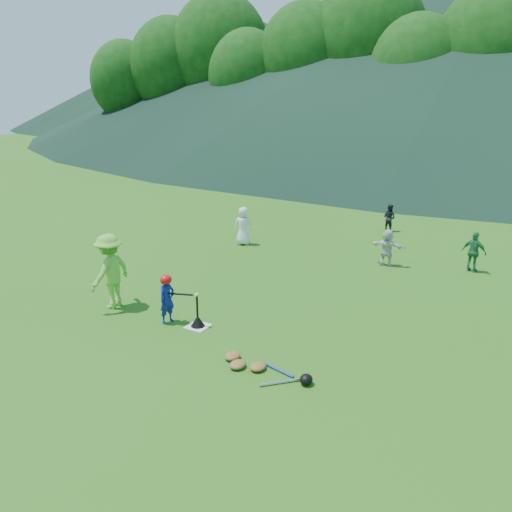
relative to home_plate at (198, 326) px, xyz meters
The scene contains 15 objects.
ground 0.01m from the home_plate, ahead, with size 120.00×120.00×0.00m, color #295E15.
home_plate is the anchor object (origin of this frame).
baseball 0.73m from the home_plate, ahead, with size 0.08×0.08×0.08m, color white.
batter_child 0.88m from the home_plate, 169.33° to the right, with size 0.39×0.25×1.06m, color navy.
adult_coach 2.52m from the home_plate, behind, with size 1.13×0.65×1.75m, color #72C73A.
fielder_a 6.43m from the home_plate, 112.31° to the left, with size 0.62×0.40×1.27m, color white.
fielder_b 10.19m from the home_plate, 82.74° to the left, with size 0.49×0.38×1.00m, color black.
fielder_c 8.16m from the home_plate, 55.81° to the left, with size 0.67×0.28×1.15m, color #227341.
fielder_d 6.53m from the home_plate, 69.06° to the left, with size 1.01×0.32×1.09m, color silver.
batting_tee 0.12m from the home_plate, ahead, with size 0.30×0.30×0.68m.
batter_gear 1.17m from the home_plate, 169.27° to the right, with size 0.73×0.28×0.42m.
equipment_pile 2.18m from the home_plate, 24.91° to the right, with size 1.80×0.76×0.19m.
outfield_fence 28.01m from the home_plate, 90.00° to the left, with size 70.07×0.08×1.33m.
tree_line 34.81m from the home_plate, 89.65° to the left, with size 70.04×11.40×14.82m.
distant_hills 83.52m from the home_plate, 95.33° to the left, with size 155.00×140.00×32.00m.
Camera 1 is at (5.85, -7.79, 4.61)m, focal length 35.00 mm.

